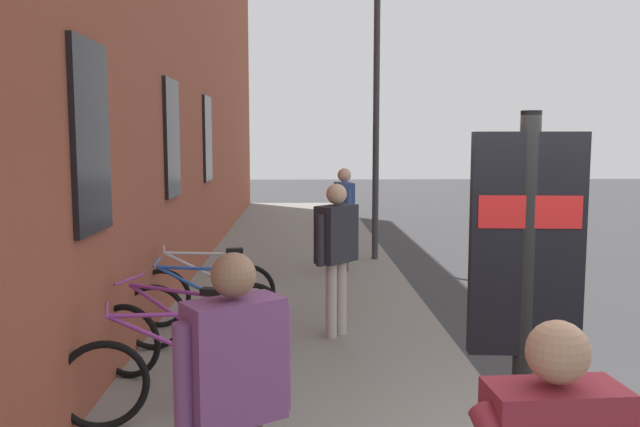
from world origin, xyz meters
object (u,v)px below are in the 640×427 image
at_px(bicycle_far_end, 173,375).
at_px(pedestrian_by_facade, 336,244).
at_px(bicycle_beside_lamp, 177,343).
at_px(bicycle_leaning_wall, 205,293).
at_px(bicycle_mid_rack, 204,313).
at_px(pedestrian_crossing_street, 235,382).
at_px(street_lamp, 376,91).
at_px(pedestrian_near_bus, 344,208).
at_px(transit_info_sign, 526,275).

relative_size(bicycle_far_end, pedestrian_by_facade, 0.97).
xyz_separation_m(bicycle_beside_lamp, bicycle_leaning_wall, (2.00, 0.02, 0.00)).
xyz_separation_m(bicycle_mid_rack, pedestrian_crossing_street, (-3.77, -0.71, 0.65)).
relative_size(bicycle_mid_rack, street_lamp, 0.33).
height_order(pedestrian_near_bus, street_lamp, street_lamp).
bearing_deg(bicycle_beside_lamp, pedestrian_near_bus, -19.84).
distance_m(pedestrian_by_facade, pedestrian_crossing_street, 4.26).
bearing_deg(street_lamp, bicycle_leaning_wall, 149.37).
relative_size(pedestrian_near_bus, pedestrian_crossing_street, 1.04).
xyz_separation_m(pedestrian_crossing_street, street_lamp, (9.11, -1.77, 2.13)).
distance_m(transit_info_sign, pedestrian_by_facade, 4.35).
bearing_deg(pedestrian_crossing_street, bicycle_mid_rack, 10.70).
height_order(bicycle_mid_rack, pedestrian_crossing_street, pedestrian_crossing_street).
relative_size(pedestrian_by_facade, pedestrian_crossing_street, 1.04).
xyz_separation_m(bicycle_leaning_wall, pedestrian_near_bus, (3.31, -1.94, 0.70)).
xyz_separation_m(transit_info_sign, street_lamp, (9.18, -0.33, 1.57)).
distance_m(bicycle_mid_rack, street_lamp, 6.51).
distance_m(bicycle_far_end, pedestrian_crossing_street, 2.12).
bearing_deg(pedestrian_crossing_street, pedestrian_by_facade, -10.19).
height_order(bicycle_far_end, street_lamp, street_lamp).
distance_m(bicycle_mid_rack, transit_info_sign, 4.57).
xyz_separation_m(bicycle_mid_rack, bicycle_leaning_wall, (0.95, 0.12, 0.00)).
distance_m(bicycle_far_end, bicycle_beside_lamp, 0.84).
distance_m(bicycle_beside_lamp, bicycle_leaning_wall, 2.00).
bearing_deg(pedestrian_by_facade, street_lamp, -11.71).
distance_m(bicycle_beside_lamp, bicycle_mid_rack, 1.05).
height_order(bicycle_mid_rack, bicycle_leaning_wall, same).
xyz_separation_m(transit_info_sign, pedestrian_by_facade, (4.26, 0.69, -0.52)).
bearing_deg(bicycle_mid_rack, pedestrian_crossing_street, -169.30).
relative_size(bicycle_beside_lamp, pedestrian_crossing_street, 0.99).
bearing_deg(pedestrian_crossing_street, street_lamp, -11.01).
xyz_separation_m(bicycle_mid_rack, street_lamp, (5.34, -2.48, 2.78)).
bearing_deg(bicycle_far_end, pedestrian_by_facade, -32.23).
height_order(pedestrian_near_bus, pedestrian_crossing_street, pedestrian_near_bus).
height_order(bicycle_far_end, bicycle_mid_rack, same).
xyz_separation_m(bicycle_mid_rack, pedestrian_near_bus, (4.27, -1.82, 0.70)).
bearing_deg(bicycle_beside_lamp, pedestrian_by_facade, -46.84).
bearing_deg(bicycle_mid_rack, pedestrian_by_facade, -74.01).
distance_m(bicycle_far_end, transit_info_sign, 3.15).
xyz_separation_m(bicycle_far_end, bicycle_leaning_wall, (2.82, 0.14, 0.00)).
xyz_separation_m(pedestrian_by_facade, pedestrian_near_bus, (3.85, -0.36, 0.01)).
height_order(bicycle_leaning_wall, street_lamp, street_lamp).
bearing_deg(pedestrian_crossing_street, pedestrian_near_bus, -7.85).
bearing_deg(street_lamp, bicycle_far_end, 161.14).
height_order(bicycle_mid_rack, street_lamp, street_lamp).
relative_size(pedestrian_by_facade, pedestrian_near_bus, 0.99).
bearing_deg(bicycle_beside_lamp, street_lamp, -22.00).
bearing_deg(bicycle_leaning_wall, transit_info_sign, -154.65).
bearing_deg(pedestrian_crossing_street, bicycle_far_end, 20.01).
relative_size(transit_info_sign, pedestrian_by_facade, 1.36).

